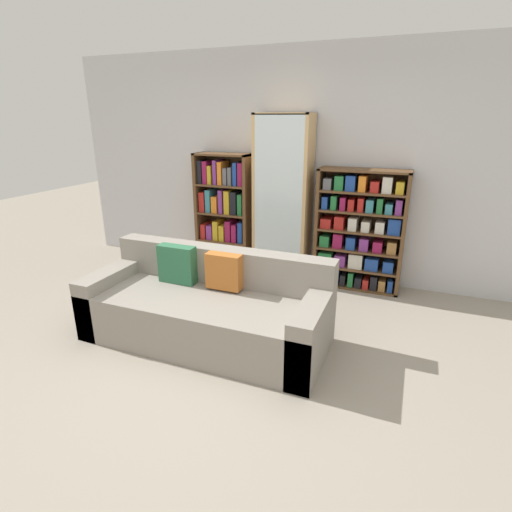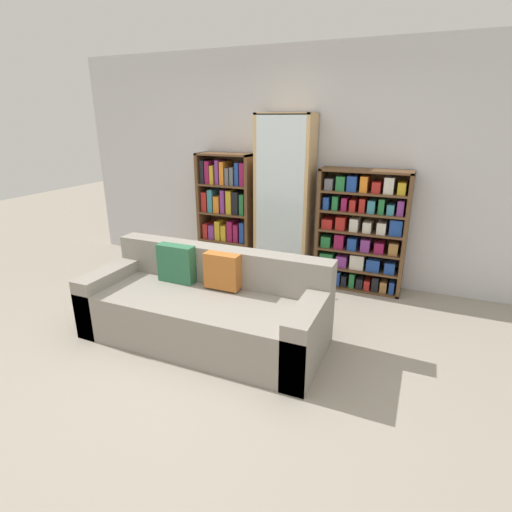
{
  "view_description": "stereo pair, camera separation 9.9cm",
  "coord_description": "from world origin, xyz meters",
  "px_view_note": "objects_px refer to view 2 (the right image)",
  "views": [
    {
      "loc": [
        1.42,
        -2.44,
        1.92
      ],
      "look_at": [
        -0.04,
        1.22,
        0.55
      ],
      "focal_mm": 28.0,
      "sensor_mm": 36.0,
      "label": 1
    },
    {
      "loc": [
        1.51,
        -2.4,
        1.92
      ],
      "look_at": [
        -0.04,
        1.22,
        0.55
      ],
      "focal_mm": 28.0,
      "sensor_mm": 36.0,
      "label": 2
    }
  ],
  "objects_px": {
    "bookshelf_left": "(227,214)",
    "display_cabinet": "(285,200)",
    "wine_bottle": "(300,279)",
    "bookshelf_right": "(361,233)",
    "couch": "(205,309)"
  },
  "relations": [
    {
      "from": "display_cabinet",
      "to": "bookshelf_right",
      "type": "xyz_separation_m",
      "value": [
        0.92,
        0.02,
        -0.31
      ]
    },
    {
      "from": "bookshelf_left",
      "to": "display_cabinet",
      "type": "xyz_separation_m",
      "value": [
        0.79,
        -0.02,
        0.25
      ]
    },
    {
      "from": "bookshelf_right",
      "to": "wine_bottle",
      "type": "distance_m",
      "value": 0.88
    },
    {
      "from": "couch",
      "to": "display_cabinet",
      "type": "bearing_deg",
      "value": 84.97
    },
    {
      "from": "couch",
      "to": "bookshelf_left",
      "type": "height_order",
      "value": "bookshelf_left"
    },
    {
      "from": "couch",
      "to": "display_cabinet",
      "type": "distance_m",
      "value": 1.83
    },
    {
      "from": "wine_bottle",
      "to": "bookshelf_left",
      "type": "bearing_deg",
      "value": 159.64
    },
    {
      "from": "couch",
      "to": "bookshelf_right",
      "type": "relative_size",
      "value": 1.56
    },
    {
      "from": "bookshelf_right",
      "to": "wine_bottle",
      "type": "bearing_deg",
      "value": -143.71
    },
    {
      "from": "wine_bottle",
      "to": "display_cabinet",
      "type": "bearing_deg",
      "value": 130.34
    },
    {
      "from": "couch",
      "to": "display_cabinet",
      "type": "xyz_separation_m",
      "value": [
        0.15,
        1.69,
        0.69
      ]
    },
    {
      "from": "display_cabinet",
      "to": "bookshelf_left",
      "type": "bearing_deg",
      "value": 178.86
    },
    {
      "from": "bookshelf_left",
      "to": "wine_bottle",
      "type": "height_order",
      "value": "bookshelf_left"
    },
    {
      "from": "couch",
      "to": "bookshelf_left",
      "type": "xyz_separation_m",
      "value": [
        -0.64,
        1.7,
        0.45
      ]
    },
    {
      "from": "bookshelf_left",
      "to": "bookshelf_right",
      "type": "bearing_deg",
      "value": 0.02
    }
  ]
}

